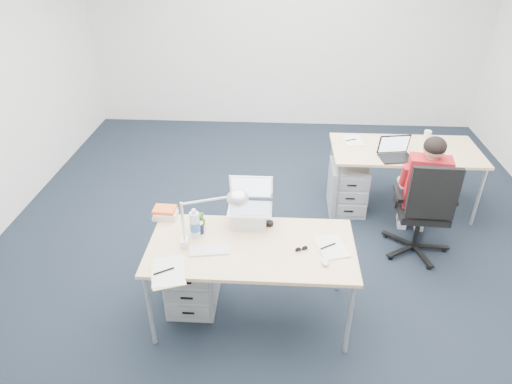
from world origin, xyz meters
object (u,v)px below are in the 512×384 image
wireless_keyboard (209,250)px  headphones (262,221)px  desk_near (251,250)px  dark_laptop (398,149)px  seated_person (422,190)px  cordless_phone (196,223)px  desk_far (405,153)px  silver_laptop (250,204)px  can_koozie (200,227)px  office_chair (419,227)px  computer_mouse (325,262)px  far_cup (427,136)px  book_stack (165,213)px  sunglasses (301,249)px  bear_figurine (200,220)px  water_bottle (195,223)px  drawer_pedestal_far (347,187)px  desk_lamp (204,218)px  drawer_pedestal_near (193,277)px

wireless_keyboard → headphones: size_ratio=1.48×
desk_near → dark_laptop: dark_laptop is taller
seated_person → cordless_phone: bearing=-146.2°
desk_far → silver_laptop: silver_laptop is taller
headphones → can_koozie: 0.52m
desk_far → silver_laptop: size_ratio=4.24×
office_chair → computer_mouse: (-1.03, -1.13, 0.45)m
dark_laptop → far_cup: dark_laptop is taller
seated_person → book_stack: 2.48m
sunglasses → far_cup: bearing=31.8°
office_chair → cordless_phone: 2.24m
bear_figurine → cordless_phone: size_ratio=0.87×
desk_near → book_stack: 0.83m
computer_mouse → water_bottle: (-1.00, 0.28, 0.11)m
drawer_pedestal_far → desk_lamp: bearing=-127.0°
water_bottle → cordless_phone: (-0.00, 0.07, -0.04)m
book_stack → desk_lamp: 0.60m
can_koozie → silver_laptop: bearing=20.9°
drawer_pedestal_near → cordless_phone: bearing=32.3°
desk_lamp → far_cup: 3.06m
drawer_pedestal_near → cordless_phone: (0.06, 0.04, 0.54)m
book_stack → dark_laptop: size_ratio=0.59×
computer_mouse → cordless_phone: bearing=151.8°
drawer_pedestal_far → computer_mouse: size_ratio=6.02×
desk_near → can_koozie: size_ratio=15.72×
sunglasses → book_stack: bearing=138.1°
headphones → drawer_pedestal_far: bearing=79.8°
cordless_phone → sunglasses: 0.86m
silver_laptop → wireless_keyboard: (-0.29, -0.38, -0.18)m
water_bottle → wireless_keyboard: bearing=-53.4°
wireless_keyboard → bear_figurine: 0.33m
desk_near → computer_mouse: computer_mouse is taller
book_stack → drawer_pedestal_near: bearing=-43.7°
water_bottle → dark_laptop: bearing=38.2°
desk_far → book_stack: book_stack is taller
dark_laptop → far_cup: (0.44, 0.50, -0.06)m
seated_person → desk_lamp: (-1.95, -1.15, 0.37)m
headphones → desk_lamp: size_ratio=0.38×
desk_near → drawer_pedestal_far: size_ratio=2.91×
drawer_pedestal_near → desk_lamp: desk_lamp is taller
silver_laptop → far_cup: size_ratio=3.34×
headphones → sunglasses: size_ratio=1.96×
headphones → cordless_phone: bearing=-141.5°
desk_near → far_cup: bearing=48.0°
desk_near → seated_person: (1.60, 1.12, -0.06)m
far_cup → bear_figurine: bearing=-141.1°
headphones → can_koozie: (-0.49, -0.16, 0.03)m
drawer_pedestal_far → silver_laptop: size_ratio=1.46×
dark_laptop → headphones: bearing=-146.5°
drawer_pedestal_far → water_bottle: (-1.43, -1.64, 0.58)m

